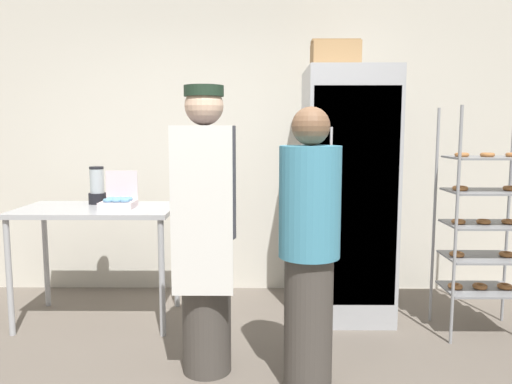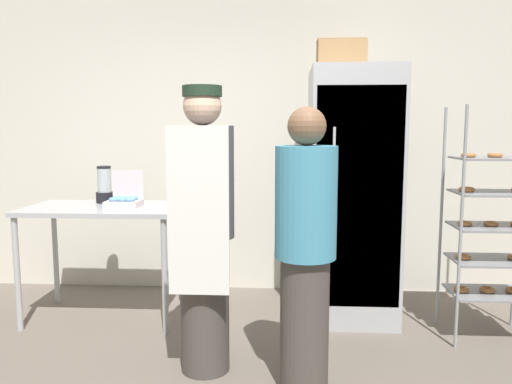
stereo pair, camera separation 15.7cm
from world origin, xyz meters
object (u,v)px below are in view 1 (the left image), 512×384
(refrigerator, at_px, (347,194))
(person_customer, at_px, (309,249))
(person_baker, at_px, (205,227))
(donut_box, at_px, (118,201))
(blender_pitcher, at_px, (97,187))
(baking_rack, at_px, (483,224))
(cardboard_storage_box, at_px, (335,56))

(refrigerator, xyz_separation_m, person_customer, (-0.42, -1.22, -0.16))
(refrigerator, height_order, person_baker, refrigerator)
(donut_box, height_order, person_customer, person_customer)
(blender_pitcher, distance_m, person_baker, 1.44)
(baking_rack, bearing_deg, donut_box, 175.52)
(person_baker, xyz_separation_m, person_customer, (0.60, -0.21, -0.08))
(refrigerator, xyz_separation_m, baking_rack, (0.93, -0.38, -0.17))
(baking_rack, bearing_deg, refrigerator, 157.70)
(baking_rack, height_order, cardboard_storage_box, cardboard_storage_box)
(donut_box, height_order, blender_pitcher, blender_pitcher)
(baking_rack, distance_m, blender_pitcher, 2.98)
(blender_pitcher, bearing_deg, donut_box, -41.29)
(refrigerator, relative_size, person_baker, 1.12)
(baking_rack, xyz_separation_m, cardboard_storage_box, (-1.03, 0.48, 1.26))
(person_customer, bearing_deg, baking_rack, 31.90)
(cardboard_storage_box, distance_m, person_customer, 1.84)
(refrigerator, xyz_separation_m, person_baker, (-1.02, -1.01, -0.07))
(person_baker, bearing_deg, blender_pitcher, 133.58)
(baking_rack, distance_m, person_baker, 2.05)
(blender_pitcher, bearing_deg, baking_rack, -7.97)
(cardboard_storage_box, bearing_deg, blender_pitcher, -178.08)
(refrigerator, distance_m, person_baker, 1.44)
(person_customer, bearing_deg, blender_pitcher, 141.88)
(refrigerator, relative_size, cardboard_storage_box, 5.20)
(refrigerator, xyz_separation_m, donut_box, (-1.78, -0.17, -0.04))
(cardboard_storage_box, distance_m, person_baker, 1.85)
(refrigerator, bearing_deg, baking_rack, -22.30)
(baking_rack, distance_m, person_customer, 1.59)
(cardboard_storage_box, bearing_deg, baking_rack, -24.77)
(donut_box, distance_m, person_customer, 1.73)
(donut_box, bearing_deg, blender_pitcher, 138.71)
(baking_rack, height_order, person_baker, person_baker)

